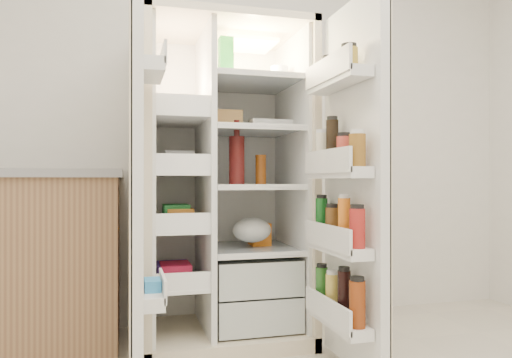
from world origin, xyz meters
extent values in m
cube|color=silver|center=(0.00, 2.00, 1.35)|extent=(4.00, 0.02, 2.70)
cube|color=beige|center=(-0.17, 1.93, 0.90)|extent=(0.92, 0.04, 1.80)
cube|color=beige|center=(-0.61, 1.60, 0.90)|extent=(0.04, 0.70, 1.80)
cube|color=beige|center=(0.27, 1.60, 0.90)|extent=(0.04, 0.70, 1.80)
cube|color=beige|center=(-0.17, 1.60, 1.78)|extent=(0.92, 0.70, 0.04)
cube|color=beige|center=(-0.17, 1.60, 0.04)|extent=(0.92, 0.70, 0.08)
cube|color=white|center=(-0.17, 1.90, 0.92)|extent=(0.84, 0.02, 1.68)
cube|color=white|center=(-0.58, 1.60, 0.92)|extent=(0.02, 0.62, 1.68)
cube|color=white|center=(0.24, 1.60, 0.92)|extent=(0.02, 0.62, 1.68)
cube|color=white|center=(-0.28, 1.60, 0.92)|extent=(0.03, 0.62, 1.68)
cube|color=#B7C1BD|center=(-0.01, 1.58, 0.18)|extent=(0.47, 0.52, 0.19)
cube|color=#B7C1BD|center=(-0.01, 1.58, 0.39)|extent=(0.47, 0.52, 0.19)
cube|color=#FFD18C|center=(-0.01, 1.65, 1.72)|extent=(0.30, 0.30, 0.02)
cube|color=white|center=(-0.43, 1.60, 0.35)|extent=(0.28, 0.58, 0.02)
cube|color=white|center=(-0.43, 1.60, 0.65)|extent=(0.28, 0.58, 0.02)
cube|color=white|center=(-0.43, 1.60, 0.95)|extent=(0.28, 0.58, 0.02)
cube|color=white|center=(-0.43, 1.60, 1.25)|extent=(0.28, 0.58, 0.02)
cube|color=silver|center=(-0.01, 1.60, 0.52)|extent=(0.49, 0.58, 0.01)
cube|color=silver|center=(-0.01, 1.60, 0.88)|extent=(0.49, 0.58, 0.01)
cube|color=silver|center=(-0.01, 1.60, 1.20)|extent=(0.49, 0.58, 0.02)
cube|color=silver|center=(-0.01, 1.60, 1.48)|extent=(0.49, 0.58, 0.02)
cube|color=#C31B40|center=(-0.43, 1.60, 0.41)|extent=(0.16, 0.20, 0.10)
cube|color=#228038|center=(-0.43, 1.60, 0.72)|extent=(0.14, 0.18, 0.12)
cube|color=white|center=(-0.43, 1.60, 0.99)|extent=(0.20, 0.22, 0.07)
cube|color=orange|center=(-0.43, 1.60, 1.33)|extent=(0.15, 0.16, 0.14)
cube|color=#5A38AA|center=(-0.43, 1.60, 0.40)|extent=(0.18, 0.20, 0.09)
cube|color=#C06F21|center=(-0.43, 1.60, 0.71)|extent=(0.14, 0.18, 0.10)
cube|color=silver|center=(-0.43, 1.60, 1.02)|extent=(0.16, 0.16, 0.12)
sphere|color=orange|center=(-0.14, 1.50, 0.12)|extent=(0.07, 0.07, 0.07)
sphere|color=orange|center=(-0.05, 1.54, 0.12)|extent=(0.07, 0.07, 0.07)
sphere|color=orange|center=(0.05, 1.50, 0.12)|extent=(0.07, 0.07, 0.07)
sphere|color=orange|center=(-0.09, 1.64, 0.12)|extent=(0.07, 0.07, 0.07)
sphere|color=orange|center=(0.01, 1.62, 0.12)|extent=(0.07, 0.07, 0.07)
sphere|color=orange|center=(0.11, 1.58, 0.12)|extent=(0.07, 0.07, 0.07)
sphere|color=orange|center=(-0.17, 1.58, 0.12)|extent=(0.07, 0.07, 0.07)
ellipsoid|color=#4B7D29|center=(-0.01, 1.60, 0.40)|extent=(0.26, 0.24, 0.11)
cylinder|color=#440F0E|center=(-0.12, 1.47, 1.02)|extent=(0.09, 0.09, 0.27)
cylinder|color=#78360D|center=(0.03, 1.51, 0.97)|extent=(0.06, 0.06, 0.17)
cube|color=#25892F|center=(-0.17, 1.51, 1.60)|extent=(0.08, 0.08, 0.22)
cylinder|color=white|center=(0.16, 1.56, 1.53)|extent=(0.10, 0.10, 0.09)
cylinder|color=#A37725|center=(0.03, 1.71, 1.53)|extent=(0.06, 0.06, 0.08)
cube|color=white|center=(0.12, 1.59, 1.24)|extent=(0.25, 0.10, 0.06)
cube|color=tan|center=(-0.15, 1.60, 1.26)|extent=(0.18, 0.10, 0.11)
ellipsoid|color=silver|center=(-0.01, 1.57, 0.60)|extent=(0.22, 0.20, 0.14)
cube|color=orange|center=(0.07, 1.66, 0.59)|extent=(0.11, 0.13, 0.13)
cube|color=white|center=(-0.67, 1.05, 0.90)|extent=(0.05, 0.40, 1.72)
cube|color=beige|center=(-0.69, 1.05, 0.90)|extent=(0.01, 0.40, 1.72)
cube|color=white|center=(-0.60, 1.05, 0.40)|extent=(0.09, 0.32, 0.06)
cube|color=white|center=(-0.60, 1.05, 1.40)|extent=(0.09, 0.32, 0.06)
cube|color=#338CCC|center=(-0.60, 1.05, 0.43)|extent=(0.07, 0.12, 0.10)
cube|color=white|center=(0.33, 0.96, 0.90)|extent=(0.05, 0.58, 1.72)
cube|color=beige|center=(0.36, 0.96, 0.90)|extent=(0.01, 0.58, 1.72)
cube|color=white|center=(0.25, 0.96, 0.26)|extent=(0.11, 0.50, 0.05)
cube|color=white|center=(0.25, 0.96, 0.60)|extent=(0.11, 0.50, 0.05)
cube|color=white|center=(0.25, 0.96, 0.95)|extent=(0.11, 0.50, 0.05)
cube|color=white|center=(0.25, 0.96, 1.38)|extent=(0.11, 0.50, 0.05)
cylinder|color=maroon|center=(0.25, 0.76, 0.39)|extent=(0.07, 0.07, 0.20)
cylinder|color=black|center=(0.25, 0.89, 0.40)|extent=(0.06, 0.06, 0.22)
cylinder|color=gold|center=(0.25, 1.02, 0.38)|extent=(0.06, 0.06, 0.18)
cylinder|color=#296722|center=(0.25, 1.15, 0.38)|extent=(0.06, 0.06, 0.19)
cylinder|color=#A51F1B|center=(0.25, 0.76, 0.71)|extent=(0.07, 0.07, 0.17)
cylinder|color=orange|center=(0.25, 0.89, 0.73)|extent=(0.06, 0.06, 0.21)
cylinder|color=brown|center=(0.25, 1.02, 0.70)|extent=(0.07, 0.07, 0.16)
cylinder|color=#13531A|center=(0.25, 1.15, 0.72)|extent=(0.06, 0.06, 0.20)
cylinder|color=brown|center=(0.25, 0.76, 1.04)|extent=(0.07, 0.07, 0.14)
cylinder|color=#B33B2E|center=(0.25, 0.89, 1.04)|extent=(0.07, 0.07, 0.14)
cylinder|color=black|center=(0.25, 1.02, 1.09)|extent=(0.06, 0.06, 0.23)
cylinder|color=#EDE5C3|center=(0.25, 1.15, 1.06)|extent=(0.06, 0.06, 0.18)
cylinder|color=#A58329|center=(0.25, 0.84, 1.45)|extent=(0.08, 0.08, 0.10)
cylinder|color=brown|center=(0.25, 1.06, 1.45)|extent=(0.08, 0.08, 0.10)
camera|label=1|loc=(-0.71, -1.13, 0.92)|focal=34.00mm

